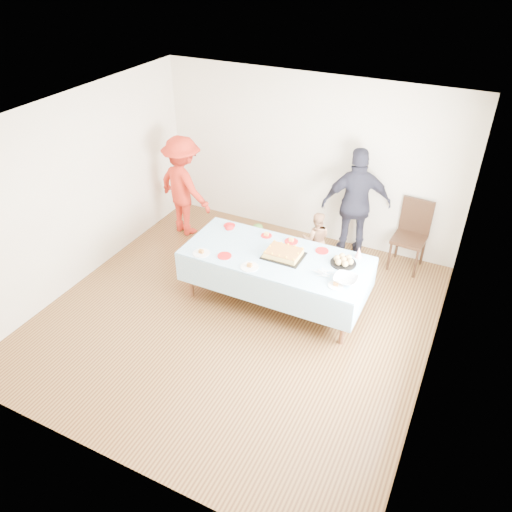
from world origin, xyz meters
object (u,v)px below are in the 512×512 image
Objects in this scene: party_table at (276,258)px; dining_chair at (412,231)px; birthday_cake at (284,254)px; adult_left at (184,186)px.

dining_chair is at bearing 50.00° from party_table.
birthday_cake is 0.31× the size of adult_left.
party_table is at bearing -125.61° from dining_chair.
dining_chair reaches higher than birthday_cake.
birthday_cake is at bearing -123.85° from dining_chair.
birthday_cake is 0.49× the size of dining_chair.
dining_chair is 3.72m from adult_left.
party_table is 2.45m from adult_left.
adult_left is at bearing -165.53° from dining_chair.
birthday_cake reaches higher than party_table.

